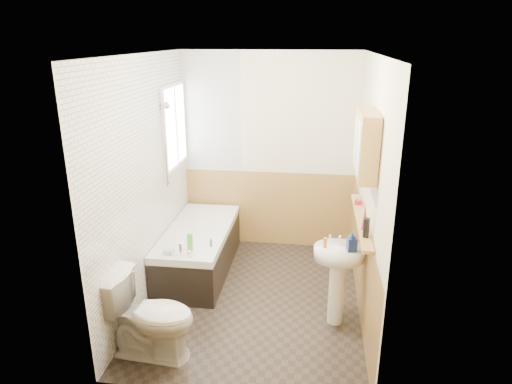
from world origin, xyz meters
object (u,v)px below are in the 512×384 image
at_px(sink, 338,269).
at_px(medicine_cabinet, 366,145).
at_px(toilet, 150,316).
at_px(bathtub, 199,249).
at_px(pine_shelf, 361,220).

relative_size(sink, medicine_cabinet, 1.44).
xyz_separation_m(toilet, sink, (1.60, 0.70, 0.19)).
distance_m(bathtub, sink, 1.80).
bearing_deg(pine_shelf, toilet, -153.32).
height_order(toilet, sink, sink).
distance_m(bathtub, medicine_cabinet, 2.43).
bearing_deg(bathtub, toilet, -91.12).
relative_size(bathtub, medicine_cabinet, 2.53).
relative_size(bathtub, pine_shelf, 1.14).
relative_size(toilet, pine_shelf, 0.56).
xyz_separation_m(sink, medicine_cabinet, (0.17, 0.04, 1.19)).
bearing_deg(sink, bathtub, 138.34).
distance_m(bathtub, toilet, 1.54).
bearing_deg(sink, pine_shelf, 32.50).
bearing_deg(medicine_cabinet, pine_shelf, 80.51).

